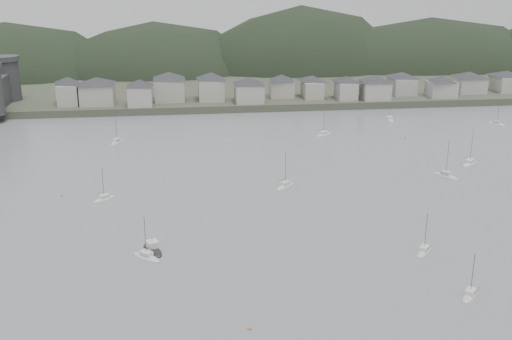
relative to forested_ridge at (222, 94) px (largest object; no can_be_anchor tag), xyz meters
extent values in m
cube|color=#383D2D|center=(-4.83, 25.60, 12.78)|extent=(900.00, 250.00, 3.00)
ellipsoid|color=black|center=(-115.70, 2.54, 1.14)|extent=(138.98, 92.48, 81.13)
ellipsoid|color=black|center=(-37.13, 3.46, 1.32)|extent=(132.08, 90.41, 79.74)
ellipsoid|color=black|center=(45.82, 3.53, -1.39)|extent=(133.88, 88.37, 101.41)
ellipsoid|color=black|center=(121.12, -1.49, 0.97)|extent=(165.81, 81.78, 82.55)
cylinder|color=#2F2F31|center=(-96.83, -75.40, 22.78)|extent=(10.00, 10.00, 17.00)
cube|color=#2F2F31|center=(-96.83, -89.40, 20.28)|extent=(3.50, 30.00, 12.00)
cube|color=#A3A095|center=(-69.83, -87.44, 18.58)|extent=(8.34, 12.91, 8.59)
pyramid|color=#26272B|center=(-69.83, -87.44, 24.37)|extent=(15.78, 15.78, 3.01)
cube|color=#A3A095|center=(-58.15, -88.08, 18.46)|extent=(13.68, 13.35, 8.36)
pyramid|color=#26272B|center=(-58.15, -88.08, 24.11)|extent=(20.07, 20.07, 2.93)
cube|color=#999790|center=(-40.41, -93.38, 18.32)|extent=(9.78, 10.20, 8.08)
pyramid|color=#26272B|center=(-40.41, -93.38, 23.78)|extent=(14.83, 14.83, 2.83)
cube|color=#A3A095|center=(-28.35, -83.75, 18.83)|extent=(12.59, 13.33, 9.09)
pyramid|color=#26272B|center=(-28.35, -83.75, 24.97)|extent=(19.24, 19.24, 3.18)
cube|color=#999790|center=(-10.58, -85.30, 18.72)|extent=(10.74, 12.17, 8.87)
pyramid|color=#26272B|center=(-10.58, -85.30, 24.70)|extent=(17.01, 17.01, 3.10)
cube|color=#A3A095|center=(5.09, -91.87, 18.13)|extent=(11.63, 12.09, 7.69)
pyramid|color=#26272B|center=(5.09, -91.87, 23.32)|extent=(17.61, 17.61, 2.69)
cube|color=#A3A095|center=(20.42, -83.21, 18.00)|extent=(10.37, 9.35, 7.44)
pyramid|color=#26272B|center=(20.42, -83.21, 23.03)|extent=(14.65, 14.65, 2.60)
cube|color=#A3A095|center=(33.79, -85.61, 17.90)|extent=(8.24, 12.20, 7.22)
pyramid|color=#26272B|center=(33.79, -85.61, 22.77)|extent=(15.17, 15.17, 2.53)
cube|color=#999790|center=(47.66, -90.85, 18.02)|extent=(8.06, 10.91, 7.46)
pyramid|color=#26272B|center=(47.66, -90.85, 23.05)|extent=(14.08, 14.08, 2.61)
cube|color=#A3A095|center=(59.98, -92.34, 18.12)|extent=(11.73, 11.78, 7.66)
pyramid|color=#26272B|center=(59.98, -92.34, 23.29)|extent=(17.46, 17.46, 2.68)
cube|color=#999790|center=(75.80, -82.49, 17.95)|extent=(10.19, 13.02, 7.33)
pyramid|color=#26272B|center=(75.80, -82.49, 22.90)|extent=(17.23, 17.23, 2.57)
cube|color=#999790|center=(90.71, -91.34, 17.72)|extent=(11.70, 9.81, 6.88)
pyramid|color=#26272B|center=(90.71, -91.34, 22.36)|extent=(15.97, 15.97, 2.41)
cube|color=#999790|center=(107.57, -82.49, 17.78)|extent=(12.83, 12.48, 7.00)
pyramid|color=#26272B|center=(107.57, -82.49, 22.51)|extent=(18.79, 18.79, 2.45)
cube|color=#999790|center=(125.90, -81.98, 17.77)|extent=(11.07, 13.50, 6.97)
pyramid|color=#26272B|center=(125.90, -81.98, 22.47)|extent=(18.25, 18.25, 2.44)
ellipsoid|color=beige|center=(-44.82, -195.90, 11.33)|extent=(6.58, 6.07, 1.36)
cube|color=silver|center=(-44.82, -195.90, 12.31)|extent=(2.78, 2.68, 0.70)
cylinder|color=#3F3F42|center=(-44.82, -195.90, 15.73)|extent=(0.12, 0.12, 8.50)
cylinder|color=#3F3F42|center=(-45.75, -195.10, 12.86)|extent=(2.39, 2.06, 0.10)
ellipsoid|color=beige|center=(-46.32, -139.88, 11.33)|extent=(5.55, 8.11, 1.56)
cube|color=silver|center=(-46.32, -139.88, 12.41)|extent=(2.71, 3.19, 0.70)
cylinder|color=#3F3F42|center=(-46.32, -139.88, 16.35)|extent=(0.12, 0.12, 9.73)
cylinder|color=#3F3F42|center=(-45.73, -141.15, 12.96)|extent=(1.57, 3.22, 0.10)
ellipsoid|color=beige|center=(51.12, -189.03, 11.33)|extent=(6.49, 8.57, 1.67)
cube|color=silver|center=(51.12, -189.03, 12.47)|extent=(3.05, 3.45, 0.70)
cylinder|color=#3F3F42|center=(51.12, -189.03, 16.71)|extent=(0.12, 0.12, 10.44)
cylinder|color=#3F3F42|center=(50.37, -190.33, 13.02)|extent=(1.97, 3.31, 0.10)
ellipsoid|color=beige|center=(27.14, -255.28, 11.33)|extent=(6.07, 6.42, 1.34)
cube|color=silver|center=(27.14, -255.28, 12.30)|extent=(2.66, 2.73, 0.70)
cylinder|color=#3F3F42|center=(27.14, -255.28, 15.67)|extent=(0.12, 0.12, 8.37)
cylinder|color=#3F3F42|center=(27.95, -256.18, 12.85)|extent=(2.09, 2.31, 0.10)
ellipsoid|color=beige|center=(57.89, -119.40, 11.33)|extent=(2.77, 8.40, 1.67)
cube|color=silver|center=(57.89, -119.40, 12.47)|extent=(1.87, 2.95, 0.70)
cylinder|color=#3F3F42|center=(57.89, -119.40, 16.71)|extent=(0.12, 0.12, 10.46)
cylinder|color=#3F3F42|center=(57.87, -117.89, 13.02)|extent=(0.14, 3.77, 0.10)
ellipsoid|color=beige|center=(-32.53, -231.84, 11.33)|extent=(7.18, 6.95, 1.51)
cube|color=silver|center=(-32.53, -231.84, 12.39)|extent=(3.07, 3.03, 0.70)
cylinder|color=#3F3F42|center=(-32.53, -231.84, 16.22)|extent=(0.12, 0.12, 9.47)
cylinder|color=#3F3F42|center=(-31.53, -230.91, 12.94)|extent=(2.55, 2.40, 0.10)
ellipsoid|color=beige|center=(26.70, -138.90, 11.33)|extent=(7.54, 6.39, 1.51)
cube|color=silver|center=(26.70, -138.90, 12.39)|extent=(3.12, 2.90, 0.70)
cylinder|color=#3F3F42|center=(26.70, -138.90, 16.21)|extent=(0.12, 0.12, 9.45)
cylinder|color=#3F3F42|center=(25.60, -138.11, 12.94)|extent=(2.82, 2.07, 0.10)
ellipsoid|color=beige|center=(63.37, -178.56, 11.33)|extent=(8.36, 7.84, 1.74)
cube|color=silver|center=(63.37, -178.56, 12.50)|extent=(3.55, 3.45, 0.70)
cylinder|color=#3F3F42|center=(63.37, -178.56, 16.92)|extent=(0.12, 0.12, 10.87)
cylinder|color=#3F3F42|center=(62.19, -177.52, 13.05)|extent=(3.00, 2.67, 0.10)
ellipsoid|color=beige|center=(96.61, -131.47, 11.33)|extent=(6.02, 7.49, 1.48)
cube|color=silver|center=(96.61, -131.47, 12.37)|extent=(2.78, 3.06, 0.70)
cylinder|color=#3F3F42|center=(96.61, -131.47, 16.11)|extent=(0.12, 0.12, 9.25)
cylinder|color=#3F3F42|center=(95.89, -132.58, 12.92)|extent=(1.90, 2.85, 0.10)
ellipsoid|color=beige|center=(3.62, -191.88, 11.33)|extent=(7.01, 7.27, 1.53)
cube|color=silver|center=(3.62, -191.88, 12.40)|extent=(3.06, 3.11, 0.70)
cylinder|color=#3F3F42|center=(3.62, -191.88, 16.27)|extent=(0.12, 0.12, 9.57)
cylinder|color=#3F3F42|center=(2.68, -190.87, 12.95)|extent=(2.42, 2.59, 0.10)
ellipsoid|color=beige|center=(25.81, -236.42, 11.33)|extent=(6.22, 6.72, 1.39)
cube|color=silver|center=(25.81, -236.42, 12.33)|extent=(2.75, 2.84, 0.70)
cylinder|color=#3F3F42|center=(25.81, -236.42, 15.83)|extent=(0.12, 0.12, 8.69)
cylinder|color=#3F3F42|center=(26.63, -237.37, 12.88)|extent=(2.12, 2.44, 0.10)
ellipsoid|color=black|center=(-31.35, -228.64, 11.33)|extent=(5.79, 8.62, 1.79)
cube|color=silver|center=(-31.35, -228.64, 12.88)|extent=(3.03, 3.12, 1.40)
cylinder|color=#3F3F42|center=(-31.35, -228.64, 13.78)|extent=(0.10, 0.10, 1.20)
sphere|color=#CB6C43|center=(54.25, -147.10, 11.43)|extent=(0.70, 0.70, 0.70)
sphere|color=#CB6C43|center=(-14.33, -261.16, 11.43)|extent=(0.70, 0.70, 0.70)
sphere|color=#CB6C43|center=(-56.20, -192.03, 11.43)|extent=(0.70, 0.70, 0.70)
camera|label=1|loc=(-24.55, -350.83, 68.60)|focal=43.61mm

